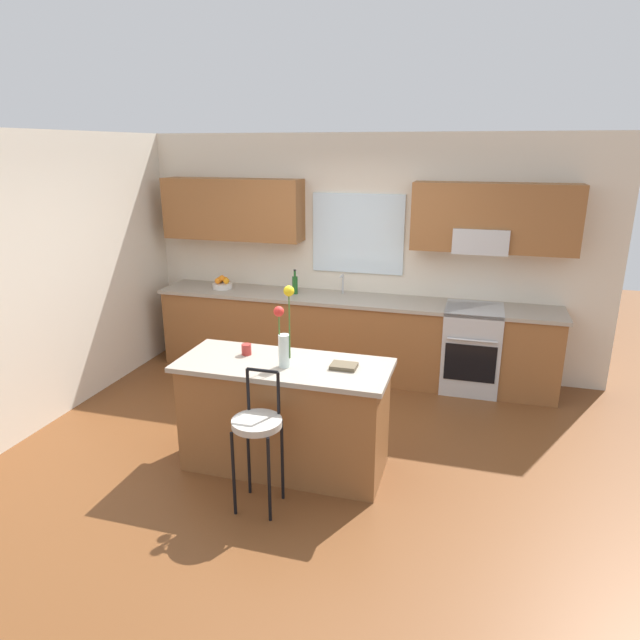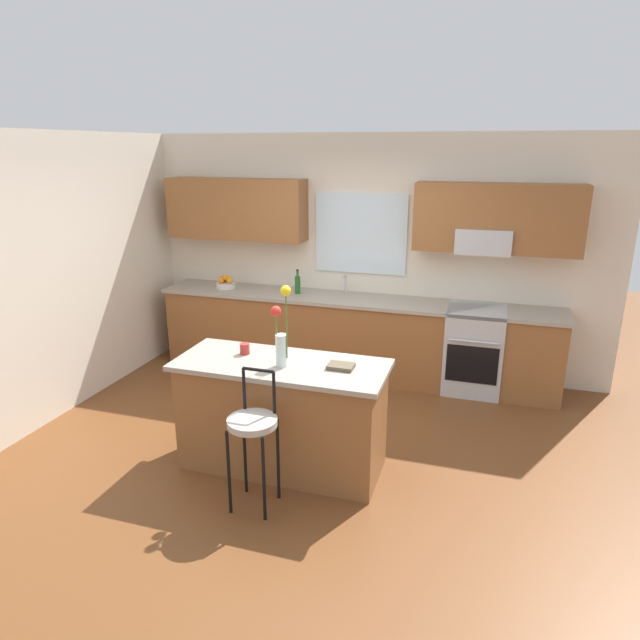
{
  "view_description": "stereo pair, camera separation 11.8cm",
  "coord_description": "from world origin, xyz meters",
  "px_view_note": "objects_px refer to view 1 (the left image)",
  "views": [
    {
      "loc": [
        1.35,
        -4.22,
        2.55
      ],
      "look_at": [
        -0.03,
        0.55,
        1.0
      ],
      "focal_mm": 31.24,
      "sensor_mm": 36.0,
      "label": 1
    },
    {
      "loc": [
        1.46,
        -4.18,
        2.55
      ],
      "look_at": [
        -0.03,
        0.55,
        1.0
      ],
      "focal_mm": 31.24,
      "sensor_mm": 36.0,
      "label": 2
    }
  ],
  "objects_px": {
    "fruit_bowl_oranges": "(222,284)",
    "bottle_olive_oil": "(295,284)",
    "oven_range": "(471,348)",
    "flower_vase": "(284,335)",
    "cookbook": "(344,366)",
    "mug_ceramic": "(246,349)",
    "bar_stool_near": "(257,429)",
    "kitchen_island": "(285,415)"
  },
  "relations": [
    {
      "from": "oven_range",
      "to": "fruit_bowl_oranges",
      "type": "height_order",
      "value": "fruit_bowl_oranges"
    },
    {
      "from": "flower_vase",
      "to": "bottle_olive_oil",
      "type": "height_order",
      "value": "flower_vase"
    },
    {
      "from": "flower_vase",
      "to": "bottle_olive_oil",
      "type": "bearing_deg",
      "value": 106.53
    },
    {
      "from": "flower_vase",
      "to": "cookbook",
      "type": "relative_size",
      "value": 3.25
    },
    {
      "from": "mug_ceramic",
      "to": "cookbook",
      "type": "relative_size",
      "value": 0.45
    },
    {
      "from": "oven_range",
      "to": "flower_vase",
      "type": "height_order",
      "value": "flower_vase"
    },
    {
      "from": "cookbook",
      "to": "fruit_bowl_oranges",
      "type": "bearing_deg",
      "value": 134.39
    },
    {
      "from": "oven_range",
      "to": "flower_vase",
      "type": "bearing_deg",
      "value": -123.02
    },
    {
      "from": "oven_range",
      "to": "fruit_bowl_oranges",
      "type": "distance_m",
      "value": 2.98
    },
    {
      "from": "kitchen_island",
      "to": "bottle_olive_oil",
      "type": "distance_m",
      "value": 2.23
    },
    {
      "from": "kitchen_island",
      "to": "bar_stool_near",
      "type": "distance_m",
      "value": 0.59
    },
    {
      "from": "bar_stool_near",
      "to": "bottle_olive_oil",
      "type": "height_order",
      "value": "bottle_olive_oil"
    },
    {
      "from": "flower_vase",
      "to": "fruit_bowl_oranges",
      "type": "distance_m",
      "value": 2.67
    },
    {
      "from": "bar_stool_near",
      "to": "oven_range",
      "type": "bearing_deg",
      "value": 61.59
    },
    {
      "from": "fruit_bowl_oranges",
      "to": "bottle_olive_oil",
      "type": "bearing_deg",
      "value": -0.27
    },
    {
      "from": "flower_vase",
      "to": "cookbook",
      "type": "distance_m",
      "value": 0.52
    },
    {
      "from": "kitchen_island",
      "to": "bar_stool_near",
      "type": "xyz_separation_m",
      "value": [
        0.0,
        -0.57,
        0.17
      ]
    },
    {
      "from": "kitchen_island",
      "to": "bottle_olive_oil",
      "type": "bearing_deg",
      "value": 106.16
    },
    {
      "from": "cookbook",
      "to": "flower_vase",
      "type": "bearing_deg",
      "value": -167.21
    },
    {
      "from": "oven_range",
      "to": "fruit_bowl_oranges",
      "type": "xyz_separation_m",
      "value": [
        -2.94,
        0.03,
        0.52
      ]
    },
    {
      "from": "flower_vase",
      "to": "oven_range",
      "type": "bearing_deg",
      "value": 56.98
    },
    {
      "from": "oven_range",
      "to": "mug_ceramic",
      "type": "xyz_separation_m",
      "value": [
        -1.77,
        -1.96,
        0.51
      ]
    },
    {
      "from": "kitchen_island",
      "to": "oven_range",
      "type": "bearing_deg",
      "value": 55.39
    },
    {
      "from": "flower_vase",
      "to": "bottle_olive_oil",
      "type": "xyz_separation_m",
      "value": [
        -0.64,
        2.15,
        -0.15
      ]
    },
    {
      "from": "oven_range",
      "to": "bar_stool_near",
      "type": "height_order",
      "value": "bar_stool_near"
    },
    {
      "from": "fruit_bowl_oranges",
      "to": "mug_ceramic",
      "type": "bearing_deg",
      "value": -59.51
    },
    {
      "from": "cookbook",
      "to": "bottle_olive_oil",
      "type": "distance_m",
      "value": 2.32
    },
    {
      "from": "fruit_bowl_oranges",
      "to": "bottle_olive_oil",
      "type": "distance_m",
      "value": 0.92
    },
    {
      "from": "bar_stool_near",
      "to": "mug_ceramic",
      "type": "relative_size",
      "value": 11.58
    },
    {
      "from": "kitchen_island",
      "to": "mug_ceramic",
      "type": "bearing_deg",
      "value": 165.44
    },
    {
      "from": "bar_stool_near",
      "to": "bottle_olive_oil",
      "type": "xyz_separation_m",
      "value": [
        -0.6,
        2.64,
        0.4
      ]
    },
    {
      "from": "cookbook",
      "to": "bottle_olive_oil",
      "type": "xyz_separation_m",
      "value": [
        -1.08,
        2.05,
        0.09
      ]
    },
    {
      "from": "oven_range",
      "to": "mug_ceramic",
      "type": "bearing_deg",
      "value": -132.08
    },
    {
      "from": "kitchen_island",
      "to": "bottle_olive_oil",
      "type": "height_order",
      "value": "bottle_olive_oil"
    },
    {
      "from": "cookbook",
      "to": "fruit_bowl_oranges",
      "type": "xyz_separation_m",
      "value": [
        -2.01,
        2.05,
        0.04
      ]
    },
    {
      "from": "bar_stool_near",
      "to": "flower_vase",
      "type": "relative_size",
      "value": 1.6
    },
    {
      "from": "oven_range",
      "to": "fruit_bowl_oranges",
      "type": "bearing_deg",
      "value": 179.44
    },
    {
      "from": "kitchen_island",
      "to": "mug_ceramic",
      "type": "relative_size",
      "value": 18.82
    },
    {
      "from": "bottle_olive_oil",
      "to": "cookbook",
      "type": "bearing_deg",
      "value": -62.09
    },
    {
      "from": "kitchen_island",
      "to": "fruit_bowl_oranges",
      "type": "relative_size",
      "value": 7.06
    },
    {
      "from": "fruit_bowl_oranges",
      "to": "kitchen_island",
      "type": "bearing_deg",
      "value": -53.76
    },
    {
      "from": "fruit_bowl_oranges",
      "to": "cookbook",
      "type": "bearing_deg",
      "value": -45.61
    }
  ]
}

